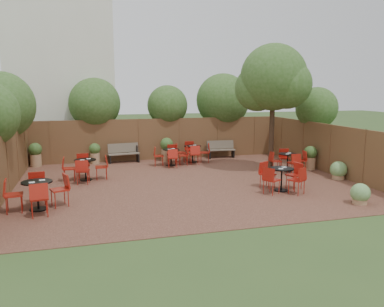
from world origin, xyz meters
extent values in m
plane|color=#354F23|center=(0.00, 0.00, 0.00)|extent=(80.00, 80.00, 0.00)
cube|color=#3C1F18|center=(0.00, 0.00, 0.01)|extent=(12.00, 10.00, 0.02)
cube|color=brown|center=(0.00, 5.00, 1.00)|extent=(12.00, 0.08, 2.00)
cube|color=brown|center=(-6.00, 0.00, 1.00)|extent=(0.08, 10.00, 2.00)
cube|color=brown|center=(6.00, 0.00, 1.00)|extent=(0.08, 10.00, 2.00)
cube|color=silver|center=(-4.50, 8.00, 4.00)|extent=(5.00, 4.00, 8.00)
sphere|color=#2E501A|center=(-6.60, 3.00, 2.78)|extent=(2.61, 2.61, 2.61)
sphere|color=#2E501A|center=(-3.00, 5.70, 2.73)|extent=(2.42, 2.42, 2.42)
sphere|color=#2E501A|center=(0.50, 5.60, 2.60)|extent=(2.00, 2.00, 2.00)
sphere|color=#2E501A|center=(3.50, 5.80, 2.83)|extent=(2.76, 2.76, 2.76)
sphere|color=#2E501A|center=(6.60, 2.00, 2.56)|extent=(1.87, 1.87, 1.87)
cylinder|color=black|center=(3.94, 1.10, 2.05)|extent=(0.26, 0.26, 4.06)
sphere|color=#2E501A|center=(3.94, 1.10, 3.88)|extent=(2.70, 2.70, 2.70)
sphere|color=#2E501A|center=(3.44, 1.50, 3.43)|extent=(1.89, 1.89, 1.89)
sphere|color=#2E501A|center=(4.34, 0.70, 3.59)|extent=(1.97, 1.97, 1.97)
cube|color=brown|center=(-1.82, 4.55, 0.43)|extent=(1.48, 0.61, 0.05)
cube|color=brown|center=(-1.82, 4.74, 0.69)|extent=(1.43, 0.29, 0.43)
cube|color=black|center=(-2.47, 4.55, 0.21)|extent=(0.11, 0.43, 0.38)
cube|color=black|center=(-1.17, 4.55, 0.21)|extent=(0.11, 0.43, 0.38)
cube|color=brown|center=(3.00, 4.55, 0.41)|extent=(1.40, 0.53, 0.05)
cube|color=brown|center=(3.00, 4.73, 0.66)|extent=(1.37, 0.22, 0.41)
cube|color=black|center=(2.37, 4.55, 0.20)|extent=(0.09, 0.41, 0.37)
cube|color=black|center=(3.62, 4.55, 0.20)|extent=(0.09, 0.41, 0.37)
cylinder|color=black|center=(4.58, 0.83, 0.03)|extent=(0.43, 0.43, 0.03)
cylinder|color=black|center=(4.58, 0.83, 0.38)|extent=(0.05, 0.05, 0.69)
cylinder|color=black|center=(4.58, 0.83, 0.74)|extent=(0.75, 0.75, 0.03)
cube|color=white|center=(4.70, 0.91, 0.76)|extent=(0.15, 0.11, 0.01)
cube|color=white|center=(4.48, 0.71, 0.76)|extent=(0.15, 0.11, 0.01)
cylinder|color=black|center=(0.16, 3.29, 0.03)|extent=(0.44, 0.44, 0.03)
cylinder|color=black|center=(0.16, 3.29, 0.39)|extent=(0.05, 0.05, 0.70)
cylinder|color=black|center=(0.16, 3.29, 0.75)|extent=(0.76, 0.76, 0.03)
cube|color=white|center=(0.28, 3.37, 0.77)|extent=(0.15, 0.11, 0.01)
cube|color=white|center=(0.06, 3.18, 0.77)|extent=(0.15, 0.11, 0.01)
cylinder|color=black|center=(-4.88, -2.03, 0.04)|extent=(0.49, 0.49, 0.03)
cylinder|color=black|center=(-4.88, -2.03, 0.43)|extent=(0.06, 0.06, 0.78)
cylinder|color=black|center=(-4.88, -2.03, 0.83)|extent=(0.84, 0.84, 0.03)
cube|color=white|center=(-4.75, -1.94, 0.85)|extent=(0.18, 0.14, 0.02)
cube|color=white|center=(-4.99, -2.16, 0.85)|extent=(0.18, 0.14, 0.02)
cylinder|color=black|center=(2.78, -1.99, 0.04)|extent=(0.46, 0.46, 0.03)
cylinder|color=black|center=(2.78, -1.99, 0.41)|extent=(0.05, 0.05, 0.73)
cylinder|color=black|center=(2.78, -1.99, 0.78)|extent=(0.79, 0.79, 0.03)
cube|color=white|center=(2.90, -1.90, 0.81)|extent=(0.17, 0.15, 0.02)
cube|color=white|center=(2.67, -2.11, 0.81)|extent=(0.17, 0.15, 0.02)
cylinder|color=black|center=(1.30, 3.80, 0.04)|extent=(0.46, 0.46, 0.03)
cylinder|color=black|center=(1.30, 3.80, 0.41)|extent=(0.05, 0.05, 0.73)
cylinder|color=black|center=(1.30, 3.80, 0.78)|extent=(0.79, 0.79, 0.03)
cube|color=white|center=(1.42, 3.88, 0.80)|extent=(0.16, 0.13, 0.02)
cube|color=white|center=(1.19, 3.68, 0.80)|extent=(0.16, 0.13, 0.02)
cylinder|color=black|center=(-3.55, 1.37, 0.04)|extent=(0.46, 0.46, 0.03)
cylinder|color=black|center=(-3.55, 1.37, 0.41)|extent=(0.05, 0.05, 0.74)
cylinder|color=black|center=(-3.55, 1.37, 0.79)|extent=(0.80, 0.80, 0.03)
cube|color=white|center=(-3.43, 1.46, 0.82)|extent=(0.15, 0.11, 0.02)
cube|color=white|center=(-3.66, 1.25, 0.82)|extent=(0.15, 0.11, 0.02)
cylinder|color=#98704C|center=(-3.12, 4.66, 0.27)|extent=(0.43, 0.43, 0.49)
sphere|color=#2E501A|center=(-3.12, 4.66, 0.70)|extent=(0.51, 0.51, 0.51)
cylinder|color=#98704C|center=(0.19, 4.42, 0.31)|extent=(0.51, 0.51, 0.58)
sphere|color=#2E501A|center=(0.19, 4.42, 0.83)|extent=(0.61, 0.61, 0.61)
cylinder|color=#98704C|center=(-5.65, 4.64, 0.29)|extent=(0.48, 0.48, 0.55)
sphere|color=#2E501A|center=(-5.65, 4.64, 0.79)|extent=(0.58, 0.58, 0.58)
cylinder|color=#98704C|center=(5.65, 0.84, 0.28)|extent=(0.46, 0.46, 0.53)
sphere|color=#2E501A|center=(5.65, 0.84, 0.75)|extent=(0.55, 0.55, 0.55)
cylinder|color=#98704C|center=(4.30, -3.98, 0.12)|extent=(0.42, 0.42, 0.19)
sphere|color=#5C8C49|center=(4.30, -3.98, 0.35)|extent=(0.57, 0.57, 0.57)
cylinder|color=#98704C|center=(5.70, -1.02, 0.12)|extent=(0.46, 0.46, 0.21)
sphere|color=#5C8C49|center=(5.70, -1.02, 0.39)|extent=(0.63, 0.63, 0.63)
camera|label=1|loc=(-3.52, -13.40, 3.40)|focal=36.30mm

